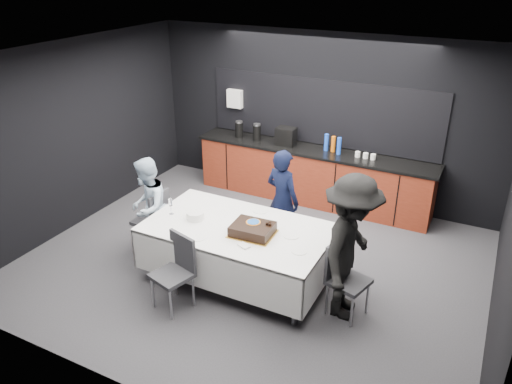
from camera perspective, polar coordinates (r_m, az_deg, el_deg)
ground at (r=6.97m, az=-0.38°, el=-8.13°), size 6.00×6.00×0.00m
room_shell at (r=6.14m, az=-0.43°, el=6.46°), size 6.04×5.04×2.82m
kitchenette at (r=8.52m, az=6.37°, el=2.41°), size 4.10×0.64×2.05m
party_table at (r=6.33m, az=-2.06°, el=-5.08°), size 2.32×1.32×0.78m
cake_assembly at (r=6.07m, az=-0.39°, el=-4.29°), size 0.55×0.46×0.17m
plate_stack at (r=6.46m, az=-6.95°, el=-2.67°), size 0.22×0.22×0.10m
loose_plate_near at (r=6.06m, az=-6.67°, el=-5.19°), size 0.19×0.19×0.01m
loose_plate_right_a at (r=6.08m, az=4.06°, el=-4.99°), size 0.20×0.20×0.01m
loose_plate_right_b at (r=5.79m, az=4.96°, el=-6.74°), size 0.19×0.19×0.01m
loose_plate_far at (r=6.64m, az=0.51°, el=-2.12°), size 0.20×0.20×0.01m
fork_pile at (r=5.85m, az=-1.40°, el=-6.16°), size 0.17×0.14×0.02m
champagne_flute at (r=6.58m, az=-9.75°, el=-1.27°), size 0.06×0.06×0.22m
chair_left at (r=7.15m, az=-11.52°, el=-2.76°), size 0.43×0.43×0.92m
chair_right at (r=5.93m, az=9.96°, el=-9.10°), size 0.52×0.52×0.92m
chair_near at (r=6.02m, az=-9.06°, el=-8.43°), size 0.52×0.52×0.92m
person_center at (r=7.01m, az=3.03°, el=-0.90°), size 0.62×0.49×1.49m
person_left at (r=7.04m, az=-12.24°, el=-1.72°), size 0.74×0.83×1.42m
person_right at (r=5.72m, az=10.73°, el=-6.34°), size 0.69×1.16×1.77m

